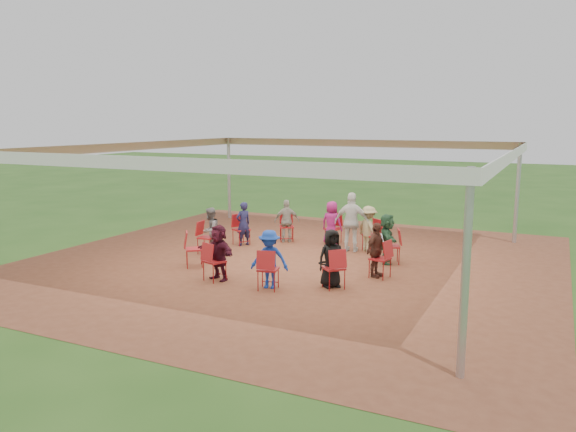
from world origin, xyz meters
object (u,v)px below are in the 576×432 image
at_px(chair_9, 334,268).
at_px(person_seated_7, 270,259).
at_px(chair_7, 215,262).
at_px(person_seated_0, 387,239).
at_px(cable_coil, 325,263).
at_px(chair_8, 268,270).
at_px(chair_1, 372,235).
at_px(person_seated_3, 287,221).
at_px(person_seated_4, 243,224).
at_px(chair_3, 287,227).
at_px(laptop, 380,240).
at_px(chair_6, 194,249).
at_px(person_seated_2, 332,223).
at_px(person_seated_1, 369,229).
at_px(chair_2, 333,229).
at_px(person_seated_6, 219,252).
at_px(person_seated_5, 210,231).
at_px(person_seated_8, 332,258).
at_px(standing_person, 352,222).
at_px(chair_10, 380,259).
at_px(chair_0, 391,246).
at_px(chair_4, 241,230).
at_px(chair_5, 207,238).

distance_m(chair_9, person_seated_7, 1.41).
height_order(chair_7, person_seated_0, person_seated_0).
height_order(person_seated_7, cable_coil, person_seated_7).
bearing_deg(chair_8, chair_1, 65.45).
bearing_deg(chair_8, chair_9, 16.36).
xyz_separation_m(person_seated_3, person_seated_4, (-0.94, -0.97, 0.00)).
height_order(chair_1, cable_coil, chair_1).
distance_m(chair_3, laptop, 3.61).
bearing_deg(cable_coil, chair_6, -149.49).
height_order(person_seated_2, laptop, person_seated_2).
distance_m(person_seated_1, person_seated_4, 3.63).
distance_m(chair_2, chair_7, 4.99).
distance_m(chair_2, person_seated_6, 4.88).
xyz_separation_m(person_seated_5, person_seated_8, (4.12, -1.46, 0.00)).
distance_m(chair_1, person_seated_5, 4.49).
height_order(person_seated_7, standing_person, standing_person).
height_order(chair_3, person_seated_0, person_seated_0).
bearing_deg(person_seated_7, cable_coil, 69.92).
distance_m(person_seated_3, person_seated_5, 2.60).
bearing_deg(cable_coil, person_seated_4, 161.64).
distance_m(chair_10, person_seated_1, 2.67).
bearing_deg(chair_0, chair_6, 98.18).
height_order(chair_7, person_seated_4, person_seated_4).
bearing_deg(chair_6, chair_7, 16.36).
bearing_deg(person_seated_3, person_seated_6, 65.45).
bearing_deg(person_seated_5, person_seated_0, 98.18).
xyz_separation_m(chair_6, person_seated_8, (3.72, -0.13, 0.20)).
bearing_deg(laptop, person_seated_3, 47.36).
xyz_separation_m(chair_3, person_seated_7, (1.79, -4.53, 0.20)).
xyz_separation_m(chair_8, person_seated_1, (0.83, 4.40, 0.20)).
bearing_deg(chair_3, chair_4, 16.36).
bearing_deg(person_seated_1, standing_person, 59.47).
height_order(chair_4, standing_person, standing_person).
relative_size(chair_5, chair_10, 1.00).
height_order(chair_0, laptop, chair_0).
distance_m(chair_1, chair_5, 4.59).
height_order(chair_0, person_seated_3, person_seated_3).
bearing_deg(chair_9, standing_person, 57.35).
xyz_separation_m(person_seated_6, person_seated_7, (1.35, -0.08, 0.00)).
bearing_deg(chair_7, person_seated_4, 129.70).
bearing_deg(chair_8, chair_6, 147.27).
bearing_deg(chair_3, chair_7, 65.45).
bearing_deg(person_seated_8, person_seated_5, 114.55).
xyz_separation_m(chair_7, person_seated_1, (2.25, 4.32, 0.20)).
bearing_deg(chair_0, chair_1, 16.36).
relative_size(chair_1, person_seated_6, 0.70).
height_order(chair_3, person_seated_6, person_seated_6).
bearing_deg(chair_8, person_seated_8, 21.11).
relative_size(chair_7, laptop, 2.29).
distance_m(chair_3, person_seated_3, 0.23).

